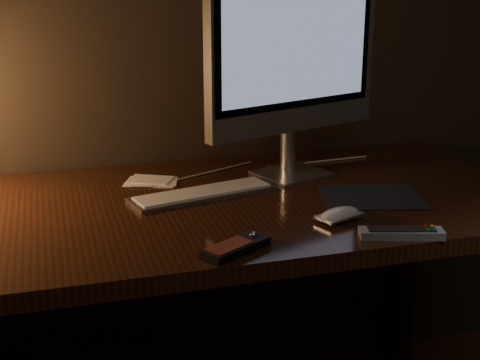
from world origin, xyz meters
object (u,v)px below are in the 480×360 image
object	(u,v)px
monitor	(295,50)
tv_remote	(401,233)
media_remote	(235,247)
keyboard	(203,193)
mouse	(340,216)
desk	(201,240)

from	to	relation	value
monitor	tv_remote	world-z (taller)	monitor
monitor	media_remote	bearing A→B (deg)	-142.16
monitor	keyboard	bearing A→B (deg)	-179.01
keyboard	tv_remote	xyz separation A→B (m)	(0.33, -0.38, 0.00)
monitor	mouse	distance (m)	0.48
monitor	keyboard	world-z (taller)	monitor
mouse	media_remote	xyz separation A→B (m)	(-0.27, -0.10, 0.00)
keyboard	media_remote	xyz separation A→B (m)	(-0.02, -0.36, 0.00)
desk	media_remote	distance (m)	0.41
keyboard	media_remote	bearing A→B (deg)	-106.64
desk	mouse	distance (m)	0.40
monitor	keyboard	distance (m)	0.44
tv_remote	mouse	bearing A→B (deg)	139.49
desk	tv_remote	xyz separation A→B (m)	(0.33, -0.41, 0.14)
monitor	media_remote	distance (m)	0.63
monitor	keyboard	size ratio (longest dim) A/B	1.54
mouse	media_remote	bearing A→B (deg)	-179.29
desk	keyboard	xyz separation A→B (m)	(0.00, -0.03, 0.14)
monitor	tv_remote	xyz separation A→B (m)	(0.06, -0.48, -0.32)
desk	monitor	world-z (taller)	monitor
monitor	tv_remote	distance (m)	0.58
monitor	media_remote	world-z (taller)	monitor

